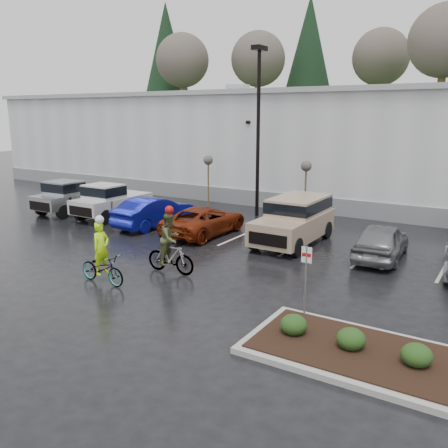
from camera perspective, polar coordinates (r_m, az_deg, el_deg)
The scene contains 20 objects.
ground at distance 15.40m, azimuth -4.02°, elevation -8.68°, with size 120.00×120.00×0.00m, color black.
warehouse at distance 34.64m, azimuth 17.98°, elevation 9.09°, with size 60.50×15.50×7.20m.
wooded_ridge at distance 57.23m, azimuth 23.73°, elevation 9.33°, with size 80.00×25.00×6.00m, color #2D431C.
lamppost at distance 26.63m, azimuth 4.16°, elevation 13.04°, with size 0.50×1.00×9.22m.
sapling_west at distance 29.69m, azimuth -1.92°, elevation 7.36°, with size 0.60×0.60×3.20m.
sapling_mid at distance 26.65m, azimuth 9.86°, elevation 6.51°, with size 0.60×0.60×3.20m.
curb_island at distance 12.04m, azimuth 22.03°, elevation -15.84°, with size 8.00×3.00×0.15m, color gray.
mulch_bed at distance 12.00m, azimuth 22.07°, elevation -15.44°, with size 7.60×2.60×0.04m, color black.
shrub_a at distance 12.61m, azimuth 8.38°, elevation -11.89°, with size 0.70×0.70×0.52m, color #193612.
shrub_b at distance 12.16m, azimuth 15.04°, elevation -13.20°, with size 0.70×0.70×0.52m, color #193612.
shrub_c at distance 11.89m, azimuth 22.17°, elevation -14.41°, with size 0.70×0.70×0.52m, color #193612.
fire_lane_sign at distance 13.34m, azimuth 9.82°, elevation -5.92°, with size 0.30×0.05×2.20m.
pickup_silver at distance 29.46m, azimuth -17.33°, elevation 3.29°, with size 2.10×5.20×1.96m, color #95989C, non-canonical shape.
pickup_white at distance 27.46m, azimuth -12.87°, elevation 2.88°, with size 2.10×5.20×1.96m, color beige, non-canonical shape.
car_blue at distance 24.75m, azimuth -8.39°, elevation 1.48°, with size 1.64×4.69×1.55m, color navy.
car_red at distance 22.91m, azimuth -2.34°, elevation 0.44°, with size 2.27×4.93×1.37m, color maroon.
suv_tan at distance 21.37m, azimuth 8.32°, elevation 0.33°, with size 2.20×5.10×2.06m, color tan, non-canonical shape.
car_grey at distance 20.05m, azimuth 18.40°, elevation -1.94°, with size 1.73×4.31×1.47m, color slate.
cyclist_hivis at distance 16.81m, azimuth -14.46°, elevation -4.52°, with size 2.00×0.75×2.40m.
cyclist_olive at distance 17.38m, azimuth -6.48°, elevation -3.02°, with size 1.96×0.95×2.52m.
Camera 1 is at (8.45, -11.54, 5.72)m, focal length 38.00 mm.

